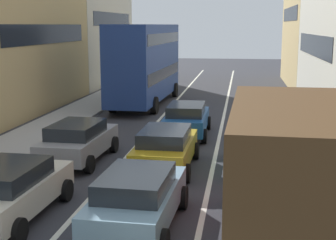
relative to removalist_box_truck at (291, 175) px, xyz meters
The scene contains 11 objects.
sidewalk_left 18.72m from the removalist_box_truck, 123.92° to the left, with size 2.60×64.00×0.14m, color #A5A5A5.
lane_stripe_left 16.49m from the removalist_box_truck, 109.24° to the left, with size 0.16×60.00×0.01m, color silver.
lane_stripe_right 15.71m from the removalist_box_truck, 97.36° to the left, with size 0.16×60.00×0.01m, color silver.
removalist_box_truck is the anchor object (origin of this frame).
sedan_centre_lane_second 3.98m from the removalist_box_truck, 159.12° to the left, with size 2.17×4.36×1.49m.
wagon_left_lane_second 7.22m from the removalist_box_truck, 168.10° to the left, with size 2.17×4.36×1.49m.
hatchback_centre_lane_third 7.58m from the removalist_box_truck, 119.14° to the left, with size 2.09×4.32×1.49m.
sedan_left_lane_third 10.07m from the removalist_box_truck, 134.70° to the left, with size 2.19×4.36×1.49m.
coupe_centre_lane_fourth 12.58m from the removalist_box_truck, 106.33° to the left, with size 2.09×4.32×1.49m.
sedan_right_lane_behind_truck 7.01m from the removalist_box_truck, 92.95° to the left, with size 2.22×4.38×1.49m.
bus_mid_queue_primary 21.74m from the removalist_box_truck, 109.08° to the left, with size 3.06×10.58×5.06m.
Camera 1 is at (2.63, -5.49, 5.02)m, focal length 52.57 mm.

